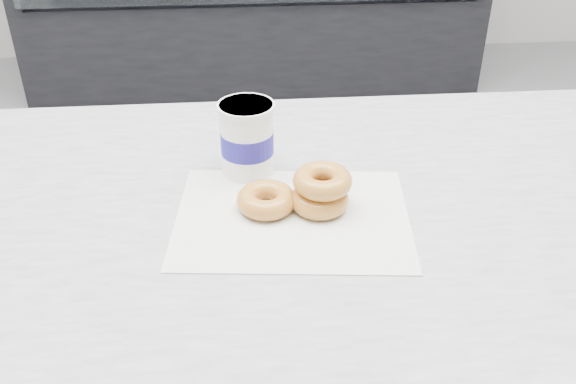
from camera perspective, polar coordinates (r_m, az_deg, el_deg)
The scene contains 5 objects.
ground at distance 2.01m, azimuth -0.51°, elevation -12.99°, with size 5.00×5.00×0.00m, color gray.
wax_paper at distance 0.94m, azimuth 0.39°, elevation -2.24°, with size 0.34×0.26×0.00m, color silver.
donut_single at distance 0.95m, azimuth -1.95°, elevation -0.69°, with size 0.09×0.09×0.03m, color gold.
donut_stack at distance 0.94m, azimuth 2.96°, elevation 0.17°, with size 0.12×0.12×0.06m.
coffee_cup at distance 1.02m, azimuth -3.66°, elevation 4.80°, with size 0.11×0.11×0.12m.
Camera 1 is at (-0.10, -1.40, 1.44)m, focal length 40.00 mm.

